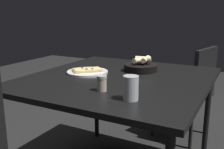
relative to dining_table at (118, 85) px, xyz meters
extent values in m
cube|color=black|center=(0.00, 0.00, 0.04)|extent=(1.17, 1.10, 0.03)
cylinder|color=black|center=(0.52, -0.49, -0.34)|extent=(0.04, 0.04, 0.73)
cylinder|color=black|center=(0.52, 0.49, -0.34)|extent=(0.04, 0.04, 0.73)
cylinder|color=white|center=(-0.01, 0.23, 0.06)|extent=(0.28, 0.28, 0.01)
cube|color=tan|center=(-0.01, 0.23, 0.08)|extent=(0.22, 0.21, 0.01)
cube|color=beige|center=(-0.01, 0.23, 0.08)|extent=(0.20, 0.20, 0.01)
sphere|color=brown|center=(-0.01, 0.27, 0.09)|extent=(0.02, 0.02, 0.02)
sphere|color=brown|center=(-0.02, 0.23, 0.09)|extent=(0.02, 0.02, 0.02)
sphere|color=brown|center=(0.00, 0.20, 0.09)|extent=(0.02, 0.02, 0.02)
cylinder|color=black|center=(0.22, -0.06, 0.08)|extent=(0.23, 0.23, 0.05)
cylinder|color=beige|center=(0.26, -0.08, 0.14)|extent=(0.14, 0.05, 0.04)
cylinder|color=beige|center=(0.24, -0.07, 0.14)|extent=(0.06, 0.11, 0.04)
cylinder|color=beige|center=(0.21, -0.05, 0.13)|extent=(0.11, 0.06, 0.03)
cylinder|color=#AE1914|center=(0.28, -0.08, 0.08)|extent=(0.06, 0.06, 0.03)
cylinder|color=silver|center=(-0.37, -0.25, 0.11)|extent=(0.07, 0.07, 0.12)
cylinder|color=orange|center=(-0.37, -0.25, 0.09)|extent=(0.06, 0.06, 0.07)
cylinder|color=#BFB299|center=(-0.31, -0.06, 0.09)|extent=(0.05, 0.05, 0.07)
cylinder|color=maroon|center=(-0.31, -0.06, 0.07)|extent=(0.04, 0.04, 0.03)
cylinder|color=#B7B7BC|center=(-0.31, -0.06, 0.13)|extent=(0.05, 0.05, 0.01)
cube|color=black|center=(0.92, -0.21, -0.29)|extent=(0.53, 0.53, 0.04)
cube|color=black|center=(0.88, -0.40, -0.06)|extent=(0.42, 0.13, 0.43)
cylinder|color=black|center=(1.15, -0.06, -0.51)|extent=(0.03, 0.03, 0.39)
cylinder|color=black|center=(0.78, 0.02, -0.51)|extent=(0.03, 0.03, 0.39)
cylinder|color=black|center=(1.07, -0.43, -0.51)|extent=(0.03, 0.03, 0.39)
cylinder|color=black|center=(0.70, -0.35, -0.51)|extent=(0.03, 0.03, 0.39)
camera|label=1|loc=(-1.45, -0.72, 0.46)|focal=42.07mm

